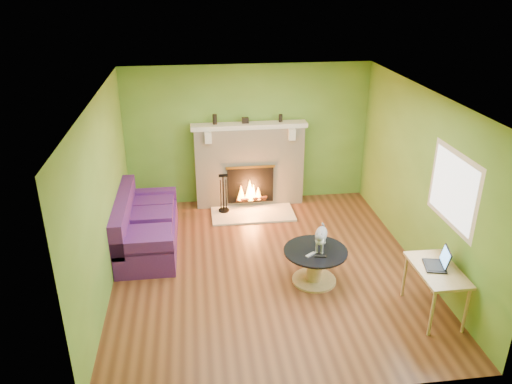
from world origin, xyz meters
TOP-DOWN VIEW (x-y plane):
  - floor at (0.00, 0.00)m, footprint 5.00×5.00m
  - ceiling at (0.00, 0.00)m, footprint 5.00×5.00m
  - wall_back at (0.00, 2.50)m, footprint 5.00×0.00m
  - wall_front at (0.00, -2.50)m, footprint 5.00×0.00m
  - wall_left at (-2.25, 0.00)m, footprint 0.00×5.00m
  - wall_right at (2.25, 0.00)m, footprint 0.00×5.00m
  - window_frame at (2.24, -0.90)m, footprint 0.00×1.20m
  - window_pane at (2.23, -0.90)m, footprint 0.00×1.06m
  - fireplace at (0.00, 2.32)m, footprint 2.10×0.46m
  - hearth at (0.00, 1.80)m, footprint 1.50×0.75m
  - mantel at (0.00, 2.30)m, footprint 2.10×0.28m
  - sofa at (-1.86, 0.88)m, footprint 0.89×1.95m
  - coffee_table at (0.61, -0.44)m, footprint 0.90×0.90m
  - desk at (1.95, -1.35)m, footprint 0.53×0.91m
  - cat at (0.69, -0.39)m, footprint 0.41×0.62m
  - remote_silver at (0.51, -0.56)m, footprint 0.17×0.13m
  - remote_black at (0.63, -0.62)m, footprint 0.17×0.07m
  - laptop at (1.93, -1.30)m, footprint 0.36×0.39m
  - fire_tools at (-0.52, 1.95)m, footprint 0.20×0.20m
  - mantel_vase_left at (-0.61, 2.33)m, footprint 0.08×0.08m
  - mantel_vase_right at (0.58, 2.33)m, footprint 0.07×0.07m
  - mantel_box at (-0.07, 2.33)m, footprint 0.12×0.08m

SIDE VIEW (x-z plane):
  - floor at x=0.00m, z-range 0.00..0.00m
  - hearth at x=0.00m, z-range 0.00..0.03m
  - coffee_table at x=0.61m, z-range 0.04..0.55m
  - sofa at x=-1.86m, z-range -0.10..0.78m
  - fire_tools at x=-0.52m, z-range 0.03..0.76m
  - remote_black at x=0.63m, z-range 0.51..0.52m
  - remote_silver at x=0.51m, z-range 0.51..0.53m
  - desk at x=1.95m, z-range 0.26..0.93m
  - cat at x=0.69m, z-range 0.51..0.87m
  - fireplace at x=0.00m, z-range -0.02..1.56m
  - laptop at x=1.93m, z-range 0.67..0.92m
  - wall_back at x=0.00m, z-range -1.20..3.80m
  - wall_front at x=0.00m, z-range -1.20..3.80m
  - wall_left at x=-2.25m, z-range -1.20..3.80m
  - wall_right at x=2.25m, z-range -1.20..3.80m
  - mantel at x=0.00m, z-range 1.50..1.58m
  - window_frame at x=2.24m, z-range 0.95..2.15m
  - window_pane at x=2.23m, z-range 1.02..2.08m
  - mantel_box at x=-0.07m, z-range 1.58..1.68m
  - mantel_vase_right at x=0.58m, z-range 1.58..1.72m
  - mantel_vase_left at x=-0.61m, z-range 1.58..1.76m
  - ceiling at x=0.00m, z-range 2.60..2.60m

